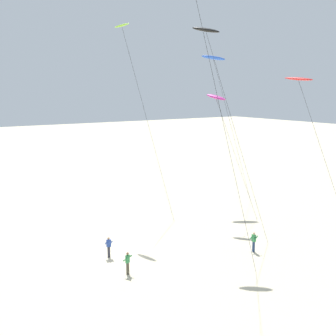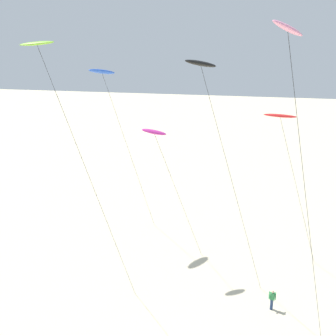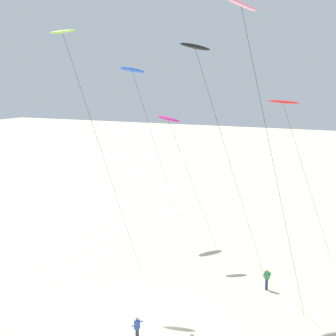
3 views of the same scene
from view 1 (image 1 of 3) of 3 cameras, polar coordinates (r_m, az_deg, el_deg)
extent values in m
plane|color=beige|center=(37.16, -4.94, -10.69)|extent=(260.00, 260.00, 0.00)
ellipsoid|color=blue|center=(53.81, 5.81, 13.82)|extent=(2.36, 2.70, 0.94)
cylinder|color=#262626|center=(53.22, 8.20, 4.74)|extent=(4.19, 2.71, 16.57)
ellipsoid|color=#D8339E|center=(45.89, 6.14, 8.99)|extent=(2.19, 1.51, 0.90)
cylinder|color=#262626|center=(45.80, 8.75, 1.11)|extent=(3.91, 2.53, 12.21)
ellipsoid|color=#8CD833|center=(46.17, -5.92, 17.65)|extent=(2.20, 1.00, 0.47)
cylinder|color=#262626|center=(44.61, -2.53, 5.50)|extent=(4.77, 3.08, 19.19)
ellipsoid|color=black|center=(39.60, 4.86, 17.16)|extent=(2.25, 2.13, 0.74)
cylinder|color=#262626|center=(38.68, 8.83, 3.75)|extent=(5.02, 3.24, 17.94)
cylinder|color=#262626|center=(31.88, 7.40, 4.19)|extent=(4.24, 2.74, 19.86)
ellipsoid|color=red|center=(39.29, 16.32, 10.87)|extent=(2.65, 1.18, 0.44)
cylinder|color=#262626|center=(39.53, 19.54, 0.45)|extent=(4.39, 2.83, 13.87)
cylinder|color=#4C4738|center=(32.97, -5.16, -12.65)|extent=(0.22, 0.22, 0.88)
cube|color=#338C4C|center=(32.69, -5.18, -11.47)|extent=(0.36, 0.39, 0.58)
sphere|color=#9E7051|center=(32.55, -5.19, -10.81)|extent=(0.20, 0.20, 0.20)
cylinder|color=#338C4C|center=(32.49, -5.36, -11.52)|extent=(0.47, 0.35, 0.39)
cylinder|color=#338C4C|center=(32.86, -5.00, -11.26)|extent=(0.47, 0.35, 0.39)
cylinder|color=#33333D|center=(36.17, -7.55, -10.59)|extent=(0.22, 0.22, 0.88)
cube|color=#2D4CA5|center=(35.92, -7.58, -9.50)|extent=(0.27, 0.38, 0.58)
sphere|color=tan|center=(35.79, -7.60, -8.90)|extent=(0.20, 0.20, 0.20)
cylinder|color=#2D4CA5|center=(35.86, -7.93, -9.46)|extent=(0.51, 0.20, 0.39)
cylinder|color=#2D4CA5|center=(35.95, -7.24, -9.39)|extent=(0.51, 0.20, 0.39)
cylinder|color=navy|center=(37.68, 10.86, -9.82)|extent=(0.22, 0.22, 0.88)
cube|color=#338C4C|center=(37.44, 10.90, -8.77)|extent=(0.35, 0.22, 0.58)
sphere|color=beige|center=(37.31, 10.92, -8.19)|extent=(0.20, 0.20, 0.20)
cylinder|color=#338C4C|center=(37.27, 11.13, -8.79)|extent=(0.12, 0.51, 0.39)
cylinder|color=#338C4C|center=(37.58, 10.68, -8.61)|extent=(0.12, 0.51, 0.39)
camera|label=2|loc=(27.80, -36.76, 21.09)|focal=41.31mm
camera|label=3|loc=(19.64, -56.85, 12.71)|focal=48.59mm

